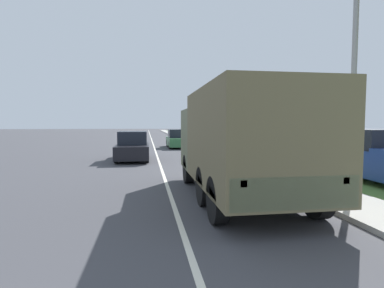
{
  "coord_description": "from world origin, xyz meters",
  "views": [
    {
      "loc": [
        -0.68,
        1.13,
        2.1
      ],
      "look_at": [
        0.77,
        10.6,
        1.45
      ],
      "focal_mm": 28.0,
      "sensor_mm": 36.0,
      "label": 1
    }
  ],
  "objects_px": {
    "car_nearest_ahead": "(133,147)",
    "lamp_post": "(349,20)",
    "car_second_ahead": "(177,139)",
    "military_truck": "(241,140)"
  },
  "relations": [
    {
      "from": "car_nearest_ahead",
      "to": "lamp_post",
      "type": "xyz_separation_m",
      "value": [
        6.03,
        -10.44,
        4.06
      ]
    },
    {
      "from": "car_nearest_ahead",
      "to": "car_second_ahead",
      "type": "xyz_separation_m",
      "value": [
        3.49,
        8.68,
        -0.02
      ]
    },
    {
      "from": "military_truck",
      "to": "lamp_post",
      "type": "height_order",
      "value": "lamp_post"
    },
    {
      "from": "military_truck",
      "to": "lamp_post",
      "type": "distance_m",
      "value": 4.18
    },
    {
      "from": "lamp_post",
      "to": "military_truck",
      "type": "bearing_deg",
      "value": 163.57
    },
    {
      "from": "military_truck",
      "to": "car_nearest_ahead",
      "type": "relative_size",
      "value": 1.51
    },
    {
      "from": "car_nearest_ahead",
      "to": "car_second_ahead",
      "type": "relative_size",
      "value": 0.94
    },
    {
      "from": "car_nearest_ahead",
      "to": "lamp_post",
      "type": "bearing_deg",
      "value": -60.01
    },
    {
      "from": "car_nearest_ahead",
      "to": "car_second_ahead",
      "type": "bearing_deg",
      "value": 68.11
    },
    {
      "from": "car_second_ahead",
      "to": "lamp_post",
      "type": "distance_m",
      "value": 19.72
    }
  ]
}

